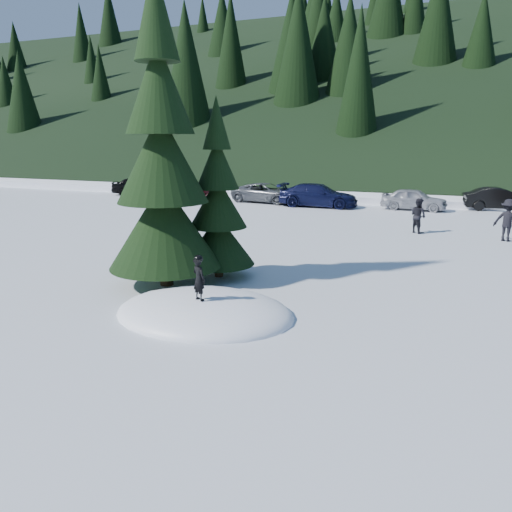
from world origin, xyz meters
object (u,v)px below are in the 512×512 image
at_px(spruce_tall, 162,170).
at_px(adult_0, 418,216).
at_px(child_skier, 199,279).
at_px(adult_2, 508,220).
at_px(car_3, 318,195).
at_px(car_4, 414,199).
at_px(car_5, 500,199).
at_px(car_0, 139,186).
at_px(spruce_short, 218,209).
at_px(car_2, 266,193).
at_px(car_1, 181,190).

relative_size(spruce_tall, adult_0, 5.53).
bearing_deg(child_skier, adult_2, -97.12).
bearing_deg(car_3, adult_2, -127.69).
bearing_deg(child_skier, car_3, -59.86).
bearing_deg(car_4, car_3, 101.46).
height_order(adult_0, car_4, adult_0).
bearing_deg(adult_2, spruce_tall, 67.72).
relative_size(adult_0, car_5, 0.39).
height_order(adult_2, car_0, adult_2).
bearing_deg(car_5, car_4, 101.33).
xyz_separation_m(spruce_short, car_5, (8.83, 19.27, -1.44)).
bearing_deg(car_0, child_skier, -160.37).
bearing_deg(adult_0, car_2, 3.38).
relative_size(child_skier, car_4, 0.27).
bearing_deg(adult_0, car_3, -6.45).
xyz_separation_m(adult_0, car_0, (-20.71, 8.09, -0.11)).
xyz_separation_m(spruce_short, child_skier, (1.26, -3.54, -1.12)).
height_order(adult_2, car_4, adult_2).
bearing_deg(car_0, car_5, -105.64).
distance_m(child_skier, car_0, 27.42).
bearing_deg(spruce_short, child_skier, -70.37).
relative_size(car_3, car_4, 1.30).
height_order(car_1, car_3, car_1).
xyz_separation_m(spruce_tall, adult_0, (6.02, 11.33, -2.54)).
height_order(spruce_tall, car_3, spruce_tall).
relative_size(car_2, car_4, 1.21).
xyz_separation_m(adult_2, car_4, (-4.44, 8.06, -0.23)).
distance_m(spruce_tall, car_2, 19.50).
bearing_deg(spruce_tall, car_5, 64.55).
height_order(spruce_short, car_2, spruce_short).
height_order(adult_0, car_1, adult_0).
xyz_separation_m(adult_0, car_4, (-0.85, 7.54, -0.14)).
xyz_separation_m(spruce_tall, car_1, (-10.09, 17.80, -2.60)).
height_order(car_3, car_4, car_3).
height_order(adult_0, car_5, adult_0).
xyz_separation_m(car_2, car_5, (14.05, 1.82, 0.03)).
relative_size(adult_0, car_3, 0.32).
bearing_deg(car_0, car_3, -113.91).
bearing_deg(car_2, spruce_short, -156.09).
bearing_deg(car_1, adult_0, -115.72).
height_order(car_2, car_5, car_5).
height_order(spruce_tall, spruce_short, spruce_tall).
xyz_separation_m(child_skier, car_4, (2.90, 21.00, -0.34)).
bearing_deg(car_2, spruce_tall, -160.12).
xyz_separation_m(adult_2, car_1, (-19.69, 7.00, -0.16)).
bearing_deg(car_2, car_4, -82.63).
relative_size(child_skier, car_5, 0.25).
bearing_deg(car_5, car_2, 87.63).
height_order(adult_2, car_2, adult_2).
height_order(spruce_tall, car_2, spruce_tall).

